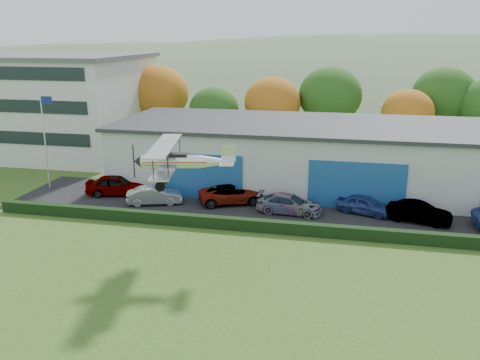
% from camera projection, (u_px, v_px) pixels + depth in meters
% --- Properties ---
extents(apron, '(48.00, 9.00, 0.05)m').
position_uv_depth(apron, '(327.00, 211.00, 37.23)').
color(apron, black).
rests_on(apron, ground).
extents(hedge, '(46.00, 0.60, 0.80)m').
position_uv_depth(hedge, '(323.00, 231.00, 32.62)').
color(hedge, black).
rests_on(hedge, ground).
extents(hangar, '(40.60, 12.60, 5.30)m').
position_uv_depth(hangar, '(357.00, 156.00, 42.65)').
color(hangar, '#B2B7BC').
rests_on(hangar, ground).
extents(office_block, '(20.60, 15.60, 10.40)m').
position_uv_depth(office_block, '(46.00, 104.00, 55.25)').
color(office_block, silver).
rests_on(office_block, ground).
extents(flagpole, '(1.05, 0.10, 8.00)m').
position_uv_depth(flagpole, '(45.00, 132.00, 41.51)').
color(flagpole, silver).
rests_on(flagpole, ground).
extents(tree_belt, '(75.70, 13.22, 10.12)m').
position_uv_depth(tree_belt, '(318.00, 101.00, 54.56)').
color(tree_belt, '#3D2614').
rests_on(tree_belt, ground).
extents(distant_hills, '(430.00, 196.00, 56.00)m').
position_uv_depth(distant_hills, '(320.00, 122.00, 154.13)').
color(distant_hills, '#4C6642').
rests_on(distant_hills, ground).
extents(car_0, '(5.05, 2.97, 1.61)m').
position_uv_depth(car_0, '(116.00, 185.00, 40.81)').
color(car_0, gray).
rests_on(car_0, apron).
extents(car_1, '(4.37, 2.69, 1.36)m').
position_uv_depth(car_1, '(154.00, 195.00, 38.66)').
color(car_1, silver).
rests_on(car_1, apron).
extents(car_2, '(5.52, 4.10, 1.39)m').
position_uv_depth(car_2, '(232.00, 194.00, 38.80)').
color(car_2, gray).
rests_on(car_2, apron).
extents(car_3, '(4.81, 2.24, 1.36)m').
position_uv_depth(car_3, '(289.00, 204.00, 36.68)').
color(car_3, gray).
rests_on(car_3, apron).
extents(car_4, '(4.21, 2.79, 1.33)m').
position_uv_depth(car_4, '(364.00, 205.00, 36.54)').
color(car_4, navy).
rests_on(car_4, apron).
extents(car_5, '(4.51, 2.55, 1.41)m').
position_uv_depth(car_5, '(419.00, 212.00, 34.86)').
color(car_5, gray).
rests_on(car_5, apron).
extents(biplane, '(5.77, 6.58, 2.45)m').
position_uv_depth(biplane, '(180.00, 160.00, 28.38)').
color(biplane, silver).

